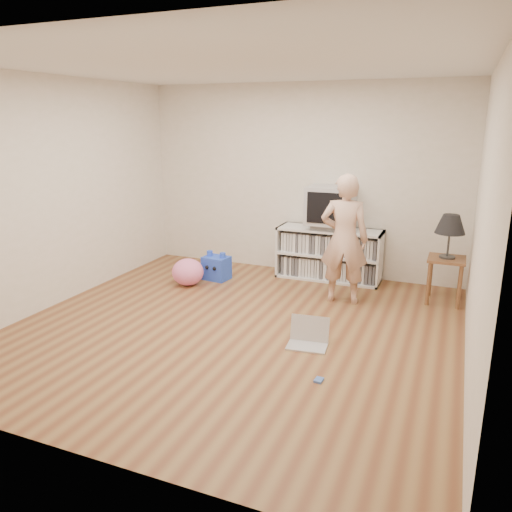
{
  "coord_description": "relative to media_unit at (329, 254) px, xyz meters",
  "views": [
    {
      "loc": [
        2.06,
        -4.4,
        2.13
      ],
      "look_at": [
        0.08,
        0.4,
        0.69
      ],
      "focal_mm": 35.0,
      "sensor_mm": 36.0,
      "label": 1
    }
  ],
  "objects": [
    {
      "name": "crt_tv",
      "position": [
        0.0,
        -0.02,
        0.67
      ],
      "size": [
        0.6,
        0.53,
        0.5
      ],
      "color": "#AFAFB4",
      "rests_on": "dvd_deck"
    },
    {
      "name": "plush_blue",
      "position": [
        -1.41,
        -0.62,
        -0.19
      ],
      "size": [
        0.37,
        0.32,
        0.39
      ],
      "rotation": [
        0.0,
        0.0,
        -0.13
      ],
      "color": "blue",
      "rests_on": "ground"
    },
    {
      "name": "walls",
      "position": [
        -0.49,
        -2.04,
        0.95
      ],
      "size": [
        4.52,
        4.52,
        2.6
      ],
      "color": "silver",
      "rests_on": "ground"
    },
    {
      "name": "plush_pink",
      "position": [
        -1.65,
        -0.99,
        -0.17
      ],
      "size": [
        0.5,
        0.5,
        0.35
      ],
      "primitive_type": "ellipsoid",
      "rotation": [
        0.0,
        0.0,
        0.24
      ],
      "color": "pink",
      "rests_on": "ground"
    },
    {
      "name": "side_table",
      "position": [
        1.5,
        -0.39,
        0.07
      ],
      "size": [
        0.42,
        0.42,
        0.55
      ],
      "color": "brown",
      "rests_on": "ground"
    },
    {
      "name": "ceiling",
      "position": [
        -0.49,
        -2.04,
        2.25
      ],
      "size": [
        4.5,
        4.5,
        0.01
      ],
      "primitive_type": "cube",
      "color": "white",
      "rests_on": "walls"
    },
    {
      "name": "playing_cards",
      "position": [
        0.63,
        -2.77,
        -0.34
      ],
      "size": [
        0.07,
        0.09,
        0.02
      ],
      "primitive_type": "cube",
      "rotation": [
        0.0,
        0.0,
        -0.08
      ],
      "color": "#4A6FC6",
      "rests_on": "ground"
    },
    {
      "name": "media_unit",
      "position": [
        0.0,
        0.0,
        0.0
      ],
      "size": [
        1.4,
        0.45,
        0.7
      ],
      "color": "white",
      "rests_on": "ground"
    },
    {
      "name": "person",
      "position": [
        0.37,
        -0.82,
        0.42
      ],
      "size": [
        0.6,
        0.43,
        1.53
      ],
      "primitive_type": "imported",
      "rotation": [
        0.0,
        0.0,
        3.26
      ],
      "color": "beige",
      "rests_on": "ground"
    },
    {
      "name": "ground",
      "position": [
        -0.49,
        -2.04,
        -0.35
      ],
      "size": [
        4.5,
        4.5,
        0.0
      ],
      "primitive_type": "plane",
      "color": "brown",
      "rests_on": "ground"
    },
    {
      "name": "table_lamp",
      "position": [
        1.5,
        -0.39,
        0.59
      ],
      "size": [
        0.34,
        0.34,
        0.52
      ],
      "color": "#333333",
      "rests_on": "side_table"
    },
    {
      "name": "dvd_deck",
      "position": [
        0.0,
        -0.02,
        0.39
      ],
      "size": [
        0.45,
        0.35,
        0.07
      ],
      "primitive_type": "cube",
      "color": "gray",
      "rests_on": "media_unit"
    },
    {
      "name": "laptop",
      "position": [
        0.34,
        -2.12,
        -0.28
      ],
      "size": [
        0.41,
        0.34,
        0.26
      ],
      "rotation": [
        0.0,
        0.0,
        0.11
      ],
      "color": "silver",
      "rests_on": "ground"
    }
  ]
}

